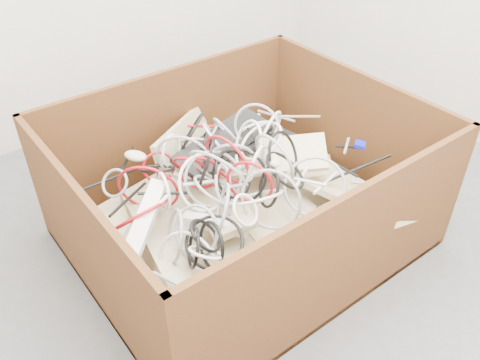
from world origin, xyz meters
TOP-DOWN VIEW (x-y plane):
  - ground at (0.00, 0.00)m, footprint 3.00×3.00m
  - cardboard_box at (-0.05, 0.19)m, footprint 1.34×1.12m
  - keyboard_pile at (-0.02, 0.22)m, footprint 1.25×1.14m
  - mice_scatter at (-0.06, 0.16)m, footprint 0.75×0.81m
  - power_strip_left at (-0.49, 0.15)m, footprint 0.27×0.25m
  - power_strip_right at (-0.28, 0.03)m, footprint 0.22×0.21m
  - vga_plug at (0.49, 0.04)m, footprint 0.06×0.06m
  - cable_tangle at (-0.15, 0.16)m, footprint 1.22×0.89m

SIDE VIEW (x-z plane):
  - ground at x=0.00m, z-range 0.00..0.00m
  - cardboard_box at x=-0.05m, z-range -0.17..0.45m
  - keyboard_pile at x=-0.02m, z-range 0.10..0.45m
  - power_strip_right at x=-0.28m, z-range 0.29..0.37m
  - mice_scatter at x=-0.06m, z-range 0.26..0.46m
  - vga_plug at x=0.49m, z-range 0.35..0.37m
  - power_strip_left at x=-0.49m, z-range 0.32..0.45m
  - cable_tangle at x=-0.15m, z-range 0.17..0.64m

